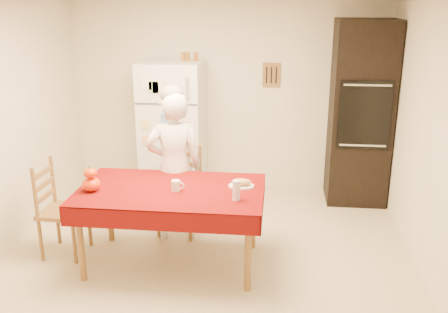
# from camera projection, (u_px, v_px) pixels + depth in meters

# --- Properties ---
(floor) EXTENTS (4.50, 4.50, 0.00)m
(floor) POSITION_uv_depth(u_px,v_px,m) (203.00, 271.00, 4.65)
(floor) COLOR #BCAF87
(floor) RESTS_ON ground
(room_shell) EXTENTS (4.02, 4.52, 2.51)m
(room_shell) POSITION_uv_depth(u_px,v_px,m) (201.00, 100.00, 4.16)
(room_shell) COLOR beige
(room_shell) RESTS_ON ground
(refrigerator) EXTENTS (0.75, 0.74, 1.70)m
(refrigerator) POSITION_uv_depth(u_px,v_px,m) (173.00, 130.00, 6.24)
(refrigerator) COLOR white
(refrigerator) RESTS_ON floor
(oven_cabinet) EXTENTS (0.70, 0.62, 2.20)m
(oven_cabinet) POSITION_uv_depth(u_px,v_px,m) (360.00, 114.00, 5.97)
(oven_cabinet) COLOR black
(oven_cabinet) RESTS_ON floor
(dining_table) EXTENTS (1.70, 1.00, 0.76)m
(dining_table) POSITION_uv_depth(u_px,v_px,m) (171.00, 196.00, 4.59)
(dining_table) COLOR brown
(dining_table) RESTS_ON floor
(chair_far) EXTENTS (0.48, 0.47, 0.95)m
(chair_far) POSITION_uv_depth(u_px,v_px,m) (181.00, 186.00, 5.33)
(chair_far) COLOR brown
(chair_far) RESTS_ON floor
(chair_left) EXTENTS (0.42, 0.43, 0.95)m
(chair_left) POSITION_uv_depth(u_px,v_px,m) (57.00, 205.00, 4.84)
(chair_left) COLOR brown
(chair_left) RESTS_ON floor
(seated_woman) EXTENTS (0.65, 0.50, 1.57)m
(seated_woman) POSITION_uv_depth(u_px,v_px,m) (174.00, 167.00, 5.07)
(seated_woman) COLOR white
(seated_woman) RESTS_ON floor
(coffee_mug) EXTENTS (0.08, 0.08, 0.10)m
(coffee_mug) POSITION_uv_depth(u_px,v_px,m) (176.00, 186.00, 4.50)
(coffee_mug) COLOR white
(coffee_mug) RESTS_ON dining_table
(pumpkin_lower) EXTENTS (0.17, 0.17, 0.13)m
(pumpkin_lower) POSITION_uv_depth(u_px,v_px,m) (91.00, 184.00, 4.50)
(pumpkin_lower) COLOR #CC3504
(pumpkin_lower) RESTS_ON dining_table
(pumpkin_upper) EXTENTS (0.12, 0.12, 0.09)m
(pumpkin_upper) POSITION_uv_depth(u_px,v_px,m) (90.00, 173.00, 4.47)
(pumpkin_upper) COLOR red
(pumpkin_upper) RESTS_ON pumpkin_lower
(wine_glass) EXTENTS (0.07, 0.07, 0.18)m
(wine_glass) POSITION_uv_depth(u_px,v_px,m) (236.00, 190.00, 4.30)
(wine_glass) COLOR silver
(wine_glass) RESTS_ON dining_table
(bread_plate) EXTENTS (0.24, 0.24, 0.02)m
(bread_plate) POSITION_uv_depth(u_px,v_px,m) (241.00, 186.00, 4.61)
(bread_plate) COLOR white
(bread_plate) RESTS_ON dining_table
(bread_loaf) EXTENTS (0.18, 0.10, 0.06)m
(bread_loaf) POSITION_uv_depth(u_px,v_px,m) (241.00, 182.00, 4.60)
(bread_loaf) COLOR #A97953
(bread_loaf) RESTS_ON bread_plate
(spice_jar_left) EXTENTS (0.05, 0.05, 0.10)m
(spice_jar_left) POSITION_uv_depth(u_px,v_px,m) (183.00, 56.00, 5.99)
(spice_jar_left) COLOR #94571A
(spice_jar_left) RESTS_ON refrigerator
(spice_jar_mid) EXTENTS (0.05, 0.05, 0.10)m
(spice_jar_mid) POSITION_uv_depth(u_px,v_px,m) (188.00, 57.00, 5.99)
(spice_jar_mid) COLOR brown
(spice_jar_mid) RESTS_ON refrigerator
(spice_jar_right) EXTENTS (0.05, 0.05, 0.10)m
(spice_jar_right) POSITION_uv_depth(u_px,v_px,m) (196.00, 57.00, 5.98)
(spice_jar_right) COLOR #974D1B
(spice_jar_right) RESTS_ON refrigerator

